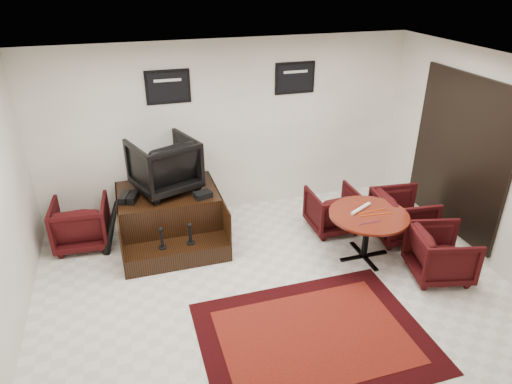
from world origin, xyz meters
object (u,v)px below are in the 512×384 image
(meeting_table, at_px, (368,219))
(table_chair_corner, at_px, (442,252))
(armchair_side, at_px, (81,221))
(shine_podium, at_px, (170,218))
(shine_chair, at_px, (164,162))
(table_chair_window, at_px, (403,214))
(table_chair_back, at_px, (333,208))

(meeting_table, distance_m, table_chair_corner, 1.03)
(armchair_side, bearing_deg, shine_podium, 174.37)
(shine_chair, relative_size, table_chair_window, 1.08)
(table_chair_corner, bearing_deg, table_chair_back, 42.08)
(table_chair_window, bearing_deg, table_chair_corner, -177.49)
(shine_podium, xyz_separation_m, shine_chair, (0.00, 0.15, 0.85))
(armchair_side, bearing_deg, meeting_table, 162.16)
(armchair_side, height_order, table_chair_corner, armchair_side)
(shine_chair, bearing_deg, table_chair_corner, 127.55)
(table_chair_back, bearing_deg, armchair_side, -9.61)
(table_chair_window, bearing_deg, shine_podium, 79.63)
(shine_chair, height_order, table_chair_corner, shine_chair)
(table_chair_back, relative_size, table_chair_window, 0.91)
(meeting_table, distance_m, table_chair_back, 0.90)
(armchair_side, distance_m, table_chair_back, 3.80)
(table_chair_corner, bearing_deg, table_chair_window, 9.88)
(meeting_table, xyz_separation_m, table_chair_corner, (0.73, -0.67, -0.24))
(table_chair_window, bearing_deg, meeting_table, 118.22)
(shine_chair, distance_m, table_chair_back, 2.67)
(shine_podium, relative_size, table_chair_corner, 1.99)
(shine_podium, distance_m, shine_chair, 0.86)
(meeting_table, bearing_deg, table_chair_corner, -42.47)
(shine_podium, bearing_deg, meeting_table, -27.15)
(shine_podium, relative_size, shine_chair, 1.73)
(armchair_side, relative_size, table_chair_back, 1.06)
(table_chair_corner, bearing_deg, shine_podium, 72.36)
(shine_chair, height_order, armchair_side, shine_chair)
(shine_podium, bearing_deg, table_chair_corner, -31.07)
(shine_podium, xyz_separation_m, table_chair_back, (2.46, -0.46, 0.02))
(shine_chair, distance_m, table_chair_window, 3.64)
(armchair_side, xyz_separation_m, table_chair_window, (4.63, -1.20, 0.01))
(shine_chair, xyz_separation_m, meeting_table, (2.56, -1.46, -0.57))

